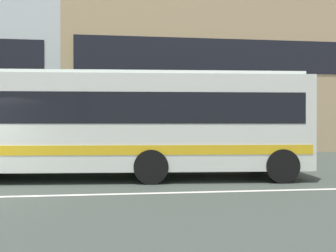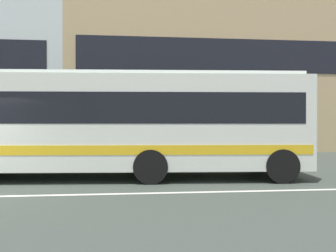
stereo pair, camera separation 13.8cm
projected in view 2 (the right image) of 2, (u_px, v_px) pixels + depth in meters
The scene contains 3 objects.
hedge_row_far at pixel (57, 154), 14.48m from camera, with size 13.48×1.10×0.85m, color #1F531F.
apartment_block_right at pixel (203, 79), 24.62m from camera, with size 18.07×9.38×9.99m.
transit_bus at pixel (130, 121), 10.90m from camera, with size 11.20×3.32×3.31m.
Camera 2 is at (4.60, -8.42, 1.74)m, focal length 36.08 mm.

